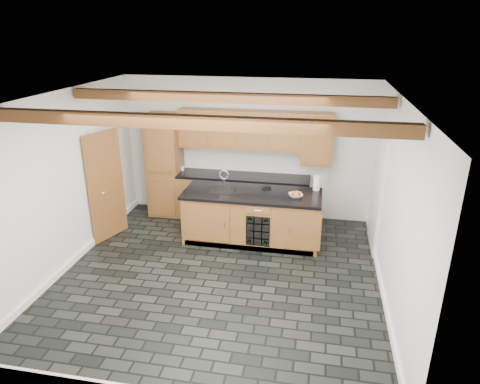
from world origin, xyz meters
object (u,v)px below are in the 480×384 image
object	(u,v)px
island	(252,217)
fruit_bowl	(296,195)
kitchen_scale	(266,187)
paper_towel	(317,183)

from	to	relation	value
island	fruit_bowl	distance (m)	0.92
island	fruit_bowl	xyz separation A→B (m)	(0.77, -0.05, 0.49)
kitchen_scale	fruit_bowl	size ratio (longest dim) A/B	0.74
island	paper_towel	world-z (taller)	paper_towel
island	kitchen_scale	size ratio (longest dim) A/B	13.96
fruit_bowl	paper_towel	xyz separation A→B (m)	(0.34, 0.42, 0.10)
kitchen_scale	paper_towel	size ratio (longest dim) A/B	0.67
island	kitchen_scale	bearing A→B (deg)	51.88
kitchen_scale	fruit_bowl	xyz separation A→B (m)	(0.55, -0.33, 0.01)
paper_towel	fruit_bowl	bearing A→B (deg)	-129.56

